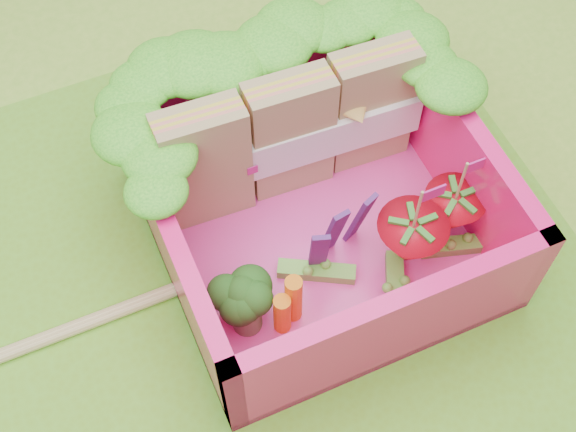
{
  "coord_description": "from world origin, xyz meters",
  "views": [
    {
      "loc": [
        -0.54,
        -1.48,
        3.03
      ],
      "look_at": [
        0.14,
        0.05,
        0.28
      ],
      "focal_mm": 50.0,
      "sensor_mm": 36.0,
      "label": 1
    }
  ],
  "objects_px": {
    "bento_box": "(319,201)",
    "broccoli": "(246,305)",
    "strawberry_right": "(451,214)",
    "strawberry_left": "(409,243)",
    "sandwich_stack": "(291,135)",
    "chopsticks": "(19,349)"
  },
  "relations": [
    {
      "from": "sandwich_stack",
      "to": "strawberry_left",
      "type": "xyz_separation_m",
      "value": [
        0.26,
        -0.58,
        -0.16
      ]
    },
    {
      "from": "broccoli",
      "to": "strawberry_left",
      "type": "height_order",
      "value": "strawberry_left"
    },
    {
      "from": "sandwich_stack",
      "to": "strawberry_left",
      "type": "bearing_deg",
      "value": -65.45
    },
    {
      "from": "sandwich_stack",
      "to": "broccoli",
      "type": "height_order",
      "value": "sandwich_stack"
    },
    {
      "from": "bento_box",
      "to": "strawberry_right",
      "type": "height_order",
      "value": "bento_box"
    },
    {
      "from": "bento_box",
      "to": "strawberry_right",
      "type": "distance_m",
      "value": 0.55
    },
    {
      "from": "bento_box",
      "to": "strawberry_left",
      "type": "distance_m",
      "value": 0.4
    },
    {
      "from": "bento_box",
      "to": "chopsticks",
      "type": "xyz_separation_m",
      "value": [
        -1.3,
        -0.01,
        -0.25
      ]
    },
    {
      "from": "bento_box",
      "to": "strawberry_left",
      "type": "height_order",
      "value": "strawberry_left"
    },
    {
      "from": "bento_box",
      "to": "chopsticks",
      "type": "relative_size",
      "value": 0.57
    },
    {
      "from": "bento_box",
      "to": "chopsticks",
      "type": "height_order",
      "value": "bento_box"
    },
    {
      "from": "bento_box",
      "to": "sandwich_stack",
      "type": "distance_m",
      "value": 0.31
    },
    {
      "from": "bento_box",
      "to": "strawberry_right",
      "type": "xyz_separation_m",
      "value": [
        0.5,
        -0.22,
        -0.09
      ]
    },
    {
      "from": "bento_box",
      "to": "broccoli",
      "type": "bearing_deg",
      "value": -147.15
    },
    {
      "from": "strawberry_left",
      "to": "chopsticks",
      "type": "xyz_separation_m",
      "value": [
        -1.57,
        0.27,
        -0.18
      ]
    },
    {
      "from": "sandwich_stack",
      "to": "broccoli",
      "type": "distance_m",
      "value": 0.74
    },
    {
      "from": "bento_box",
      "to": "broccoli",
      "type": "height_order",
      "value": "bento_box"
    },
    {
      "from": "strawberry_right",
      "to": "broccoli",
      "type": "bearing_deg",
      "value": -176.38
    },
    {
      "from": "broccoli",
      "to": "strawberry_left",
      "type": "relative_size",
      "value": 0.65
    },
    {
      "from": "sandwich_stack",
      "to": "strawberry_right",
      "type": "relative_size",
      "value": 2.3
    },
    {
      "from": "strawberry_right",
      "to": "bento_box",
      "type": "bearing_deg",
      "value": 156.03
    },
    {
      "from": "bento_box",
      "to": "broccoli",
      "type": "distance_m",
      "value": 0.52
    }
  ]
}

